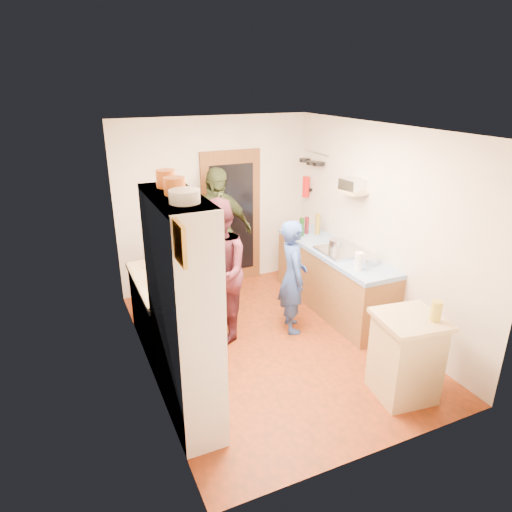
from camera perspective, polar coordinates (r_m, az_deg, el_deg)
floor at (r=5.84m, az=1.96°, el=-10.81°), size 3.00×4.00×0.02m
ceiling at (r=4.96m, az=2.35°, el=15.73°), size 3.00×4.00×0.02m
wall_back at (r=7.03m, az=-5.15°, el=6.49°), size 3.00×0.02×2.60m
wall_front at (r=3.73m, az=16.04°, el=-8.38°), size 3.00×0.02×2.60m
wall_left at (r=4.82m, az=-14.19°, el=-1.19°), size 0.02×4.00×2.60m
wall_right at (r=6.05m, az=15.11°, el=3.33°), size 0.02×4.00×2.60m
door_frame at (r=7.14m, az=-3.08°, el=4.70°), size 0.95×0.06×2.10m
door_glass at (r=7.11m, az=-2.98°, el=4.63°), size 0.70×0.02×1.70m
hutch_body at (r=4.23m, az=-9.08°, el=-7.07°), size 0.40×1.20×2.20m
hutch_top_shelf at (r=3.84m, az=-10.01°, el=7.24°), size 0.40×1.14×0.04m
plate_stack at (r=3.57m, az=-8.93°, el=7.38°), size 0.24×0.24×0.10m
orange_pot_a at (r=3.83m, az=-10.14°, el=8.61°), size 0.18×0.18×0.14m
orange_pot_b at (r=4.11m, az=-11.20°, el=9.47°), size 0.17×0.17×0.15m
left_counter_base at (r=5.65m, az=-11.15°, el=-7.31°), size 0.60×1.40×0.85m
left_counter_top at (r=5.45m, az=-11.49°, el=-3.15°), size 0.64×1.44×0.05m
toaster at (r=4.96m, az=-9.65°, el=-4.14°), size 0.25×0.18×0.17m
kettle at (r=5.31m, az=-11.87°, el=-2.52°), size 0.18×0.18×0.17m
orange_bowl at (r=5.63m, az=-11.26°, el=-1.56°), size 0.20×0.20×0.08m
chopping_board at (r=5.89m, az=-12.45°, el=-0.94°), size 0.35×0.30×0.02m
right_counter_base at (r=6.55m, az=9.55°, el=-3.04°), size 0.60×2.20×0.84m
right_counter_top at (r=6.38m, az=9.79°, el=0.64°), size 0.62×2.22×0.06m
hob at (r=6.24m, az=10.63°, el=0.59°), size 0.55×0.58×0.04m
pot_on_hob at (r=6.23m, az=10.03°, el=1.45°), size 0.21×0.21×0.14m
bottle_a at (r=6.78m, az=5.74°, el=3.60°), size 0.09×0.09×0.28m
bottle_b at (r=6.91m, az=6.36°, el=3.83°), size 0.08×0.08×0.26m
bottle_c at (r=6.89m, az=7.72°, el=3.98°), size 0.09×0.09×0.32m
paper_towel at (r=5.69m, az=12.74°, el=-0.66°), size 0.13×0.13×0.23m
mixing_bowl at (r=5.95m, az=13.92°, el=-0.49°), size 0.28×0.28×0.09m
island_base at (r=4.99m, az=18.16°, el=-12.11°), size 0.62×0.62×0.86m
island_top at (r=4.77m, az=18.78°, el=-7.53°), size 0.70×0.70×0.05m
cutting_board at (r=4.77m, az=17.96°, el=-7.26°), size 0.39×0.33×0.02m
oil_jar at (r=4.73m, az=21.59°, el=-6.42°), size 0.12×0.12×0.21m
pan_rail at (r=7.06m, az=7.53°, el=12.68°), size 0.02×0.65×0.02m
pan_hang_a at (r=6.90m, az=7.81°, el=11.37°), size 0.18×0.18×0.05m
pan_hang_b at (r=7.07m, az=6.94°, el=11.49°), size 0.16×0.16×0.05m
pan_hang_c at (r=7.24m, az=6.12°, el=11.83°), size 0.17×0.17×0.05m
wall_shelf at (r=6.20m, az=11.85°, el=7.90°), size 0.26×0.42×0.03m
radio at (r=6.18m, az=11.92°, el=8.71°), size 0.26×0.32×0.15m
ext_bracket at (r=7.33m, az=6.66°, el=8.25°), size 0.06×0.10×0.04m
fire_extinguisher at (r=7.28m, az=6.26°, el=8.59°), size 0.11×0.11×0.32m
picture_frame at (r=3.14m, az=-9.53°, el=1.59°), size 0.03×0.25×0.30m
person_hob at (r=5.80m, az=4.96°, el=-2.66°), size 0.49×0.62×1.49m
person_left at (r=5.58m, az=-4.63°, el=-1.86°), size 0.79×0.96×1.80m
person_back at (r=6.62m, az=-4.85°, el=2.67°), size 1.20×0.62×1.96m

